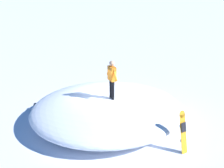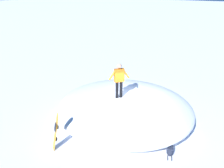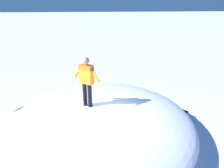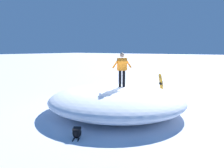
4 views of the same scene
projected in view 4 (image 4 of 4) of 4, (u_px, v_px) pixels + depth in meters
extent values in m
plane|color=white|center=(107.00, 110.00, 11.27)|extent=(240.00, 240.00, 0.00)
ellipsoid|color=white|center=(116.00, 99.00, 10.99)|extent=(8.97, 8.81, 1.21)
cylinder|color=black|center=(124.00, 79.00, 11.04)|extent=(0.14, 0.14, 0.83)
cylinder|color=black|center=(120.00, 79.00, 10.98)|extent=(0.14, 0.14, 0.83)
cube|color=orange|center=(122.00, 64.00, 10.89)|extent=(0.45, 0.50, 0.62)
sphere|color=tan|center=(122.00, 55.00, 10.82)|extent=(0.23, 0.23, 0.23)
cylinder|color=orange|center=(128.00, 63.00, 10.98)|extent=(0.30, 0.36, 0.51)
cylinder|color=orange|center=(116.00, 63.00, 10.79)|extent=(0.30, 0.36, 0.51)
cube|color=orange|center=(162.00, 88.00, 13.48)|extent=(0.38, 0.40, 1.49)
cylinder|color=orange|center=(160.00, 76.00, 13.30)|extent=(0.26, 0.19, 0.26)
cube|color=black|center=(162.00, 83.00, 13.43)|extent=(0.23, 0.18, 0.36)
cube|color=black|center=(160.00, 84.00, 13.39)|extent=(0.21, 0.17, 0.12)
cube|color=black|center=(162.00, 92.00, 13.52)|extent=(0.21, 0.17, 0.12)
ellipsoid|color=#1E2333|center=(88.00, 95.00, 13.88)|extent=(0.40, 0.44, 0.40)
ellipsoid|color=#2B3144|center=(88.00, 97.00, 13.74)|extent=(0.23, 0.18, 0.19)
cube|color=#1E2333|center=(88.00, 93.00, 13.86)|extent=(0.34, 0.37, 0.06)
cylinder|color=#1E2333|center=(90.00, 98.00, 14.09)|extent=(0.14, 0.24, 0.04)
cylinder|color=#1E2333|center=(88.00, 98.00, 14.11)|extent=(0.14, 0.24, 0.04)
ellipsoid|color=black|center=(77.00, 133.00, 7.77)|extent=(0.47, 0.49, 0.35)
ellipsoid|color=black|center=(78.00, 132.00, 7.94)|extent=(0.26, 0.22, 0.17)
cube|color=black|center=(77.00, 129.00, 7.74)|extent=(0.40, 0.41, 0.06)
cylinder|color=black|center=(73.00, 140.00, 7.59)|extent=(0.18, 0.24, 0.04)
cylinder|color=black|center=(78.00, 140.00, 7.59)|extent=(0.18, 0.24, 0.04)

